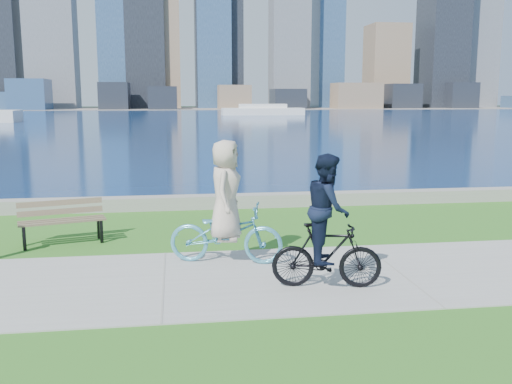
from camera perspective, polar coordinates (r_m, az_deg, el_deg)
The scene contains 9 objects.
ground at distance 9.52m, azimuth -9.23°, elevation -8.98°, with size 320.00×320.00×0.00m, color #28641A.
concrete_path at distance 9.52m, azimuth -9.23°, elevation -8.93°, with size 80.00×3.50×0.02m, color #969591.
seawall at distance 15.50m, azimuth -8.87°, elevation -1.08°, with size 90.00×0.50×0.35m, color gray.
bay_water at distance 81.09m, azimuth -8.39°, elevation 7.37°, with size 320.00×131.00×0.01m, color navy.
far_shore at distance 139.06m, azimuth -8.34°, elevation 8.28°, with size 320.00×30.00×0.12m, color gray.
ferry_far at distance 91.10m, azimuth 0.67°, elevation 8.16°, with size 12.88×3.68×1.75m.
park_bench at distance 12.39m, azimuth -18.85°, elevation -2.46°, with size 1.79×1.01×0.88m.
cyclist_woman at distance 10.27m, azimuth -3.04°, elevation -2.59°, with size 1.23×2.18×2.23m.
cyclist_man at distance 8.98m, azimuth 7.13°, elevation -4.00°, with size 0.82×1.78×2.13m.
Camera 1 is at (0.23, -9.03, 3.01)m, focal length 40.00 mm.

